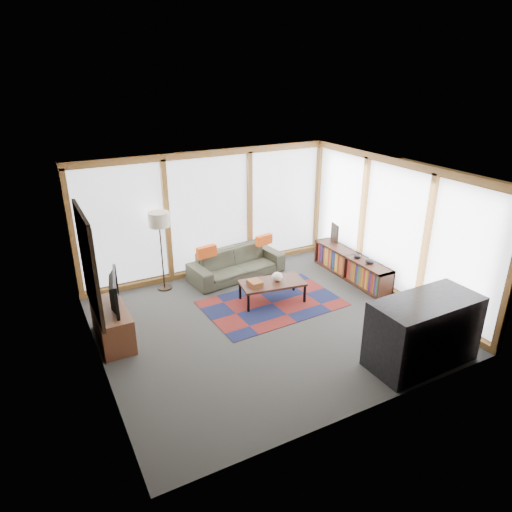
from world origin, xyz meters
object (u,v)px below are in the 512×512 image
sofa (237,264)px  tv_console (112,325)px  bookshelf (351,266)px  floor_lamp (162,252)px  television (110,292)px  bar_counter (423,332)px  coffee_table (272,291)px

sofa → tv_console: bearing=-162.8°
sofa → bookshelf: 2.39m
sofa → floor_lamp: floor_lamp is taller
floor_lamp → tv_console: (-1.29, -1.43, -0.51)m
television → bar_counter: television is taller
floor_lamp → sofa: bearing=-5.8°
floor_lamp → coffee_table: size_ratio=1.34×
floor_lamp → bookshelf: size_ratio=0.75×
bookshelf → television: television is taller
sofa → floor_lamp: size_ratio=1.26×
sofa → television: 3.08m
tv_console → television: television is taller
coffee_table → television: size_ratio=1.27×
television → bookshelf: bearing=-78.3°
sofa → bar_counter: bar_counter is taller
coffee_table → tv_console: tv_console is taller
sofa → tv_console: size_ratio=1.72×
television → bar_counter: bearing=-114.3°
floor_lamp → tv_console: 1.99m
floor_lamp → bar_counter: bearing=-57.4°
tv_console → television: size_ratio=1.24×
floor_lamp → television: floor_lamp is taller
tv_console → bar_counter: (3.93, -2.72, 0.23)m
bookshelf → bar_counter: 2.98m
tv_console → television: (0.04, 0.04, 0.56)m
bookshelf → bar_counter: bearing=-108.7°
television → coffee_table: bearing=-80.3°
sofa → floor_lamp: bearing=167.1°
sofa → bookshelf: (2.08, -1.18, -0.03)m
sofa → television: size_ratio=2.14×
sofa → floor_lamp: 1.61m
floor_lamp → television: size_ratio=1.70×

